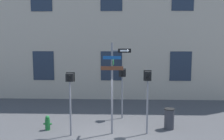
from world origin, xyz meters
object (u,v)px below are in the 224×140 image
at_px(trash_bin, 169,119).
at_px(pedestrian_signal_left, 70,87).
at_px(pedestrian_signal_across, 122,80).
at_px(pedestrian_signal_right, 148,85).
at_px(fire_hydrant, 48,123).
at_px(street_sign_pole, 113,80).

bearing_deg(trash_bin, pedestrian_signal_left, -167.59).
bearing_deg(pedestrian_signal_across, pedestrian_signal_right, -63.62).
height_order(fire_hydrant, trash_bin, trash_bin).
relative_size(street_sign_pole, pedestrian_signal_left, 1.46).
distance_m(street_sign_pole, pedestrian_signal_right, 1.53).
bearing_deg(pedestrian_signal_left, fire_hydrant, 152.00).
xyz_separation_m(pedestrian_signal_across, trash_bin, (2.23, -1.56, -1.61)).
relative_size(fire_hydrant, trash_bin, 0.70).
height_order(street_sign_pole, pedestrian_signal_left, street_sign_pole).
bearing_deg(pedestrian_signal_right, pedestrian_signal_across, 116.38).
bearing_deg(street_sign_pole, trash_bin, 14.95).
relative_size(pedestrian_signal_across, fire_hydrant, 3.88).
relative_size(pedestrian_signal_right, pedestrian_signal_across, 1.07).
bearing_deg(pedestrian_signal_left, pedestrian_signal_right, 5.44).
bearing_deg(fire_hydrant, street_sign_pole, -6.69).
relative_size(pedestrian_signal_left, fire_hydrant, 4.06).
height_order(street_sign_pole, pedestrian_signal_right, street_sign_pole).
distance_m(pedestrian_signal_left, fire_hydrant, 2.32).
bearing_deg(pedestrian_signal_right, fire_hydrant, 175.89).
relative_size(pedestrian_signal_right, trash_bin, 2.90).
relative_size(street_sign_pole, pedestrian_signal_across, 1.52).
bearing_deg(trash_bin, pedestrian_signal_across, 144.91).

